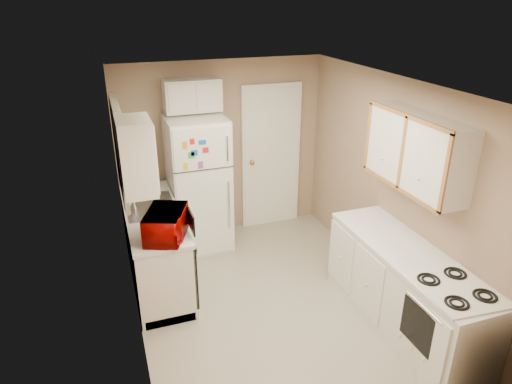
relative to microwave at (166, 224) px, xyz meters
name	(u,v)px	position (x,y,z in m)	size (l,w,h in m)	color
floor	(271,304)	(1.03, -0.26, -1.05)	(3.80, 3.80, 0.00)	#B7AE9A
ceiling	(274,86)	(1.03, -0.26, 1.35)	(3.80, 3.80, 0.00)	white
wall_left	(129,228)	(-0.37, -0.26, 0.15)	(3.80, 3.80, 0.00)	#9E8269
wall_right	(392,188)	(2.43, -0.26, 0.15)	(3.80, 3.80, 0.00)	#9E8269
wall_back	(222,150)	(1.03, 1.64, 0.15)	(2.80, 2.80, 0.00)	#9E8269
wall_front	(379,326)	(1.03, -2.16, 0.15)	(2.80, 2.80, 0.00)	#9E8269
left_counter	(156,246)	(-0.07, 0.64, -0.60)	(0.60, 1.80, 0.90)	silver
dishwasher	(191,266)	(0.22, 0.04, -0.56)	(0.03, 0.58, 0.72)	black
sink	(151,209)	(-0.07, 0.79, -0.19)	(0.54, 0.74, 0.16)	gray
microwave	(166,224)	(0.00, 0.00, 0.00)	(0.29, 0.53, 0.35)	#930200
soap_bottle	(140,182)	(-0.12, 1.33, -0.05)	(0.09, 0.09, 0.19)	silver
window_blinds	(120,151)	(-0.33, 0.79, 0.55)	(0.10, 0.98, 1.08)	silver
upper_cabinet_left	(136,156)	(-0.22, -0.04, 0.75)	(0.30, 0.45, 0.70)	silver
refrigerator	(199,185)	(0.61, 1.28, -0.16)	(0.73, 0.71, 1.78)	white
cabinet_over_fridge	(192,95)	(0.63, 1.49, 0.95)	(0.70, 0.30, 0.40)	silver
interior_door	(271,158)	(1.73, 1.60, -0.03)	(0.86, 0.06, 2.08)	white
right_counter	(404,292)	(2.13, -1.06, -0.60)	(0.60, 2.00, 0.90)	silver
stove	(446,336)	(2.13, -1.68, -0.64)	(0.55, 0.68, 0.83)	white
upper_cabinet_right	(417,151)	(2.28, -0.76, 0.75)	(0.30, 1.20, 0.70)	silver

